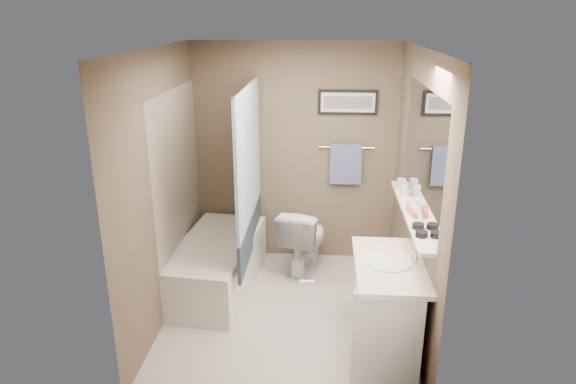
# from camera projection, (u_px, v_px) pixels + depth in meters

# --- Properties ---
(ground) EXTENTS (2.50, 2.50, 0.00)m
(ground) POSITION_uv_depth(u_px,v_px,m) (287.00, 313.00, 4.81)
(ground) COLOR beige
(ground) RESTS_ON ground
(ceiling) EXTENTS (2.20, 2.50, 0.04)m
(ceiling) POSITION_uv_depth(u_px,v_px,m) (287.00, 51.00, 4.03)
(ceiling) COLOR silver
(ceiling) RESTS_ON wall_back
(wall_back) EXTENTS (2.20, 0.04, 2.40)m
(wall_back) POSITION_uv_depth(u_px,v_px,m) (295.00, 155.00, 5.57)
(wall_back) COLOR brown
(wall_back) RESTS_ON ground
(wall_front) EXTENTS (2.20, 0.04, 2.40)m
(wall_front) POSITION_uv_depth(u_px,v_px,m) (273.00, 256.00, 3.26)
(wall_front) COLOR brown
(wall_front) RESTS_ON ground
(wall_left) EXTENTS (0.04, 2.50, 2.40)m
(wall_left) POSITION_uv_depth(u_px,v_px,m) (164.00, 189.00, 4.49)
(wall_left) COLOR brown
(wall_left) RESTS_ON ground
(wall_right) EXTENTS (0.04, 2.50, 2.40)m
(wall_right) POSITION_uv_depth(u_px,v_px,m) (414.00, 195.00, 4.34)
(wall_right) COLOR brown
(wall_right) RESTS_ON ground
(tile_surround) EXTENTS (0.02, 1.55, 2.00)m
(tile_surround) POSITION_uv_depth(u_px,v_px,m) (180.00, 192.00, 5.03)
(tile_surround) COLOR tan
(tile_surround) RESTS_ON wall_left
(curtain_rod) EXTENTS (0.02, 1.55, 0.02)m
(curtain_rod) POSITION_uv_depth(u_px,v_px,m) (247.00, 84.00, 4.63)
(curtain_rod) COLOR silver
(curtain_rod) RESTS_ON wall_left
(curtain_upper) EXTENTS (0.03, 1.45, 1.28)m
(curtain_upper) POSITION_uv_depth(u_px,v_px,m) (248.00, 154.00, 4.85)
(curtain_upper) COLOR silver
(curtain_upper) RESTS_ON curtain_rod
(curtain_lower) EXTENTS (0.03, 1.45, 0.36)m
(curtain_lower) POSITION_uv_depth(u_px,v_px,m) (251.00, 233.00, 5.12)
(curtain_lower) COLOR #293C4C
(curtain_lower) RESTS_ON curtain_rod
(mirror) EXTENTS (0.02, 1.60, 1.00)m
(mirror) POSITION_uv_depth(u_px,v_px,m) (422.00, 152.00, 4.06)
(mirror) COLOR silver
(mirror) RESTS_ON wall_right
(shelf) EXTENTS (0.12, 1.60, 0.03)m
(shelf) POSITION_uv_depth(u_px,v_px,m) (410.00, 213.00, 4.24)
(shelf) COLOR silver
(shelf) RESTS_ON wall_right
(towel_bar) EXTENTS (0.60, 0.02, 0.02)m
(towel_bar) POSITION_uv_depth(u_px,v_px,m) (346.00, 147.00, 5.49)
(towel_bar) COLOR silver
(towel_bar) RESTS_ON wall_back
(towel) EXTENTS (0.34, 0.05, 0.44)m
(towel) POSITION_uv_depth(u_px,v_px,m) (346.00, 164.00, 5.53)
(towel) COLOR #8390BF
(towel) RESTS_ON towel_bar
(art_frame) EXTENTS (0.62, 0.02, 0.26)m
(art_frame) POSITION_uv_depth(u_px,v_px,m) (348.00, 102.00, 5.35)
(art_frame) COLOR black
(art_frame) RESTS_ON wall_back
(art_mat) EXTENTS (0.56, 0.00, 0.20)m
(art_mat) POSITION_uv_depth(u_px,v_px,m) (348.00, 102.00, 5.34)
(art_mat) COLOR white
(art_mat) RESTS_ON art_frame
(art_image) EXTENTS (0.50, 0.00, 0.13)m
(art_image) POSITION_uv_depth(u_px,v_px,m) (348.00, 103.00, 5.33)
(art_image) COLOR #595959
(art_image) RESTS_ON art_mat
(door) EXTENTS (0.80, 0.02, 2.00)m
(door) POSITION_uv_depth(u_px,v_px,m) (358.00, 288.00, 3.28)
(door) COLOR silver
(door) RESTS_ON wall_front
(door_handle) EXTENTS (0.10, 0.02, 0.02)m
(door_handle) POSITION_uv_depth(u_px,v_px,m) (307.00, 282.00, 3.35)
(door_handle) COLOR silver
(door_handle) RESTS_ON door
(bathtub) EXTENTS (0.85, 1.56, 0.50)m
(bathtub) POSITION_uv_depth(u_px,v_px,m) (216.00, 265.00, 5.20)
(bathtub) COLOR white
(bathtub) RESTS_ON ground
(tub_rim) EXTENTS (0.56, 1.36, 0.02)m
(tub_rim) POSITION_uv_depth(u_px,v_px,m) (215.00, 242.00, 5.11)
(tub_rim) COLOR white
(tub_rim) RESTS_ON bathtub
(toilet) EXTENTS (0.59, 0.81, 0.74)m
(toilet) POSITION_uv_depth(u_px,v_px,m) (304.00, 239.00, 5.50)
(toilet) COLOR white
(toilet) RESTS_ON ground
(vanity) EXTENTS (0.61, 0.96, 0.80)m
(vanity) POSITION_uv_depth(u_px,v_px,m) (388.00, 313.00, 4.09)
(vanity) COLOR silver
(vanity) RESTS_ON ground
(countertop) EXTENTS (0.54, 0.96, 0.04)m
(countertop) POSITION_uv_depth(u_px,v_px,m) (390.00, 265.00, 3.95)
(countertop) COLOR silver
(countertop) RESTS_ON vanity
(sink_basin) EXTENTS (0.34, 0.34, 0.01)m
(sink_basin) POSITION_uv_depth(u_px,v_px,m) (389.00, 262.00, 3.94)
(sink_basin) COLOR white
(sink_basin) RESTS_ON countertop
(faucet_spout) EXTENTS (0.02, 0.02, 0.10)m
(faucet_spout) POSITION_uv_depth(u_px,v_px,m) (416.00, 258.00, 3.92)
(faucet_spout) COLOR silver
(faucet_spout) RESTS_ON countertop
(faucet_knob) EXTENTS (0.05, 0.05, 0.05)m
(faucet_knob) POSITION_uv_depth(u_px,v_px,m) (413.00, 255.00, 4.02)
(faucet_knob) COLOR white
(faucet_knob) RESTS_ON countertop
(candle_bowl_near) EXTENTS (0.09, 0.09, 0.04)m
(candle_bowl_near) POSITION_uv_depth(u_px,v_px,m) (421.00, 234.00, 3.74)
(candle_bowl_near) COLOR black
(candle_bowl_near) RESTS_ON shelf
(candle_bowl_far) EXTENTS (0.09, 0.09, 0.04)m
(candle_bowl_far) POSITION_uv_depth(u_px,v_px,m) (418.00, 226.00, 3.88)
(candle_bowl_far) COLOR black
(candle_bowl_far) RESTS_ON shelf
(hair_brush_front) EXTENTS (0.07, 0.22, 0.04)m
(hair_brush_front) POSITION_uv_depth(u_px,v_px,m) (412.00, 211.00, 4.16)
(hair_brush_front) COLOR #EF4D21
(hair_brush_front) RESTS_ON shelf
(pink_comb) EXTENTS (0.04, 0.16, 0.01)m
(pink_comb) POSITION_uv_depth(u_px,v_px,m) (407.00, 204.00, 4.38)
(pink_comb) COLOR pink
(pink_comb) RESTS_ON shelf
(glass_jar) EXTENTS (0.08, 0.08, 0.10)m
(glass_jar) POSITION_uv_depth(u_px,v_px,m) (401.00, 184.00, 4.74)
(glass_jar) COLOR silver
(glass_jar) RESTS_ON shelf
(soap_bottle) EXTENTS (0.07, 0.07, 0.14)m
(soap_bottle) POSITION_uv_depth(u_px,v_px,m) (404.00, 188.00, 4.58)
(soap_bottle) COLOR #999999
(soap_bottle) RESTS_ON shelf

